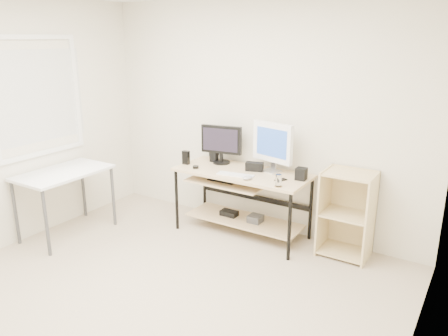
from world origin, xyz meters
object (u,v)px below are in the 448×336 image
side_table (64,178)px  black_monitor (221,142)px  desk (240,189)px  audio_controller (186,158)px  white_imac (272,144)px  shelf_unit (348,213)px

side_table → black_monitor: black_monitor is taller
desk → side_table: bearing=-147.3°
desk → audio_controller: (-0.67, -0.11, 0.29)m
white_imac → audio_controller: (-0.98, -0.26, -0.24)m
shelf_unit → black_monitor: 1.62m
side_table → shelf_unit: bearing=23.3°
shelf_unit → black_monitor: (-1.52, -0.01, 0.55)m
desk → black_monitor: size_ratio=3.07×
shelf_unit → black_monitor: size_ratio=1.84×
shelf_unit → audio_controller: bearing=-171.8°
desk → side_table: same height
black_monitor → white_imac: bearing=-9.3°
side_table → audio_controller: bearing=44.3°
desk → black_monitor: (-0.35, 0.15, 0.47)m
side_table → white_imac: size_ratio=1.82×
black_monitor → audio_controller: 0.45m
desk → audio_controller: size_ratio=9.38×
shelf_unit → side_table: bearing=-156.7°
black_monitor → shelf_unit: bearing=-9.5°
shelf_unit → audio_controller: 1.91m
side_table → white_imac: white_imac is taller
desk → white_imac: (0.31, 0.16, 0.53)m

